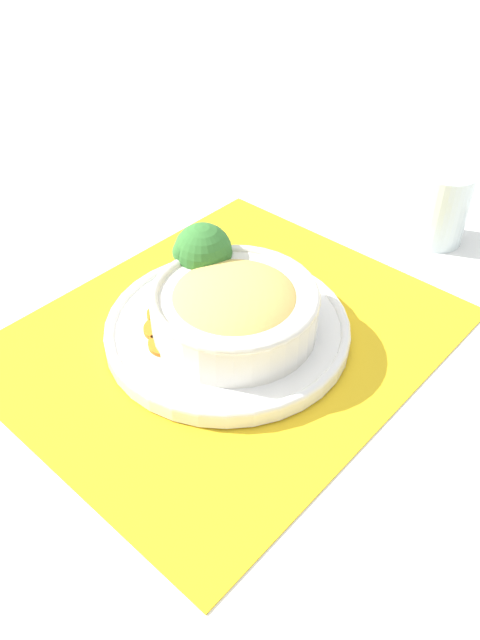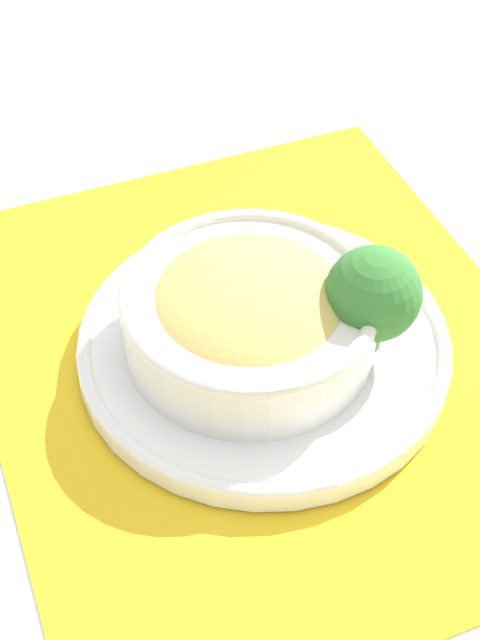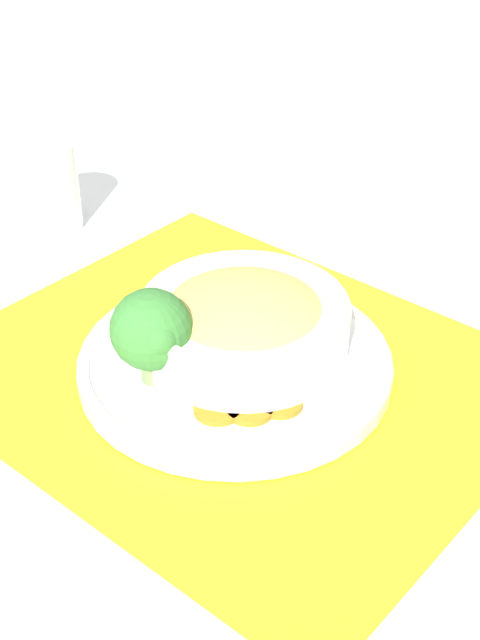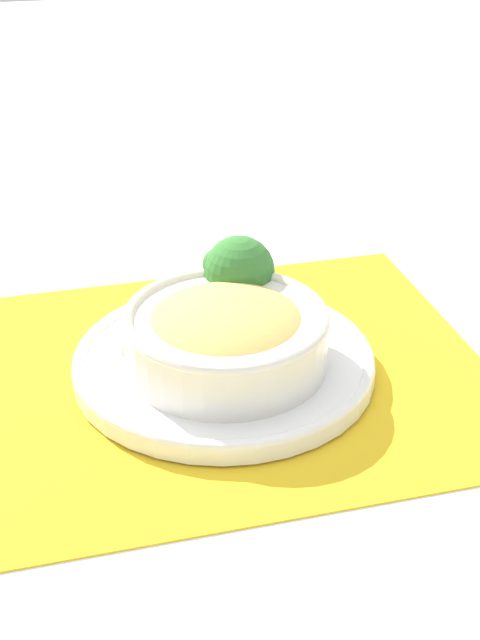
% 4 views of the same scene
% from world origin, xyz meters
% --- Properties ---
extents(ground_plane, '(4.00, 4.00, 0.00)m').
position_xyz_m(ground_plane, '(0.00, 0.00, 0.00)').
color(ground_plane, white).
extents(placemat, '(0.52, 0.44, 0.00)m').
position_xyz_m(placemat, '(0.00, 0.00, 0.00)').
color(placemat, yellow).
rests_on(placemat, ground_plane).
extents(plate, '(0.28, 0.28, 0.02)m').
position_xyz_m(plate, '(0.00, 0.00, 0.02)').
color(plate, white).
rests_on(plate, placemat).
extents(bowl, '(0.19, 0.19, 0.06)m').
position_xyz_m(bowl, '(0.00, -0.01, 0.05)').
color(bowl, silver).
rests_on(bowl, plate).
extents(broccoli_floret, '(0.07, 0.07, 0.09)m').
position_xyz_m(broccoli_floret, '(0.03, 0.07, 0.07)').
color(broccoli_floret, '#759E51').
rests_on(broccoli_floret, plate).
extents(carrot_slice_near, '(0.04, 0.04, 0.01)m').
position_xyz_m(carrot_slice_near, '(-0.04, 0.06, 0.02)').
color(carrot_slice_near, orange).
rests_on(carrot_slice_near, plate).
extents(carrot_slice_middle, '(0.04, 0.04, 0.01)m').
position_xyz_m(carrot_slice_middle, '(-0.06, 0.05, 0.02)').
color(carrot_slice_middle, orange).
rests_on(carrot_slice_middle, plate).
extents(carrot_slice_far, '(0.04, 0.04, 0.01)m').
position_xyz_m(carrot_slice_far, '(-0.07, 0.02, 0.02)').
color(carrot_slice_far, orange).
rests_on(carrot_slice_far, plate).
extents(water_glass, '(0.07, 0.07, 0.10)m').
position_xyz_m(water_glass, '(0.36, -0.06, 0.05)').
color(water_glass, silver).
rests_on(water_glass, ground_plane).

